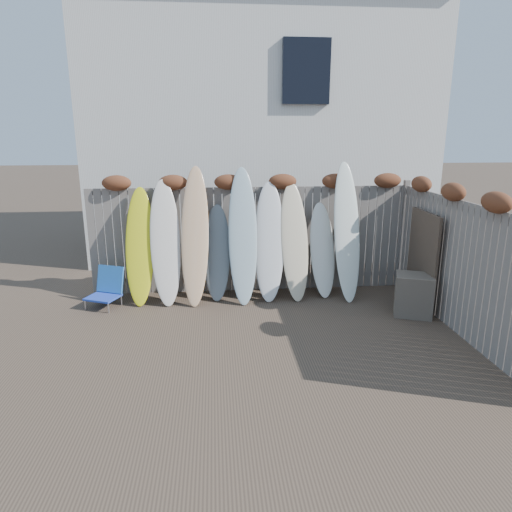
{
  "coord_description": "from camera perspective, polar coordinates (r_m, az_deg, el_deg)",
  "views": [
    {
      "loc": [
        -0.67,
        -6.04,
        2.96
      ],
      "look_at": [
        0.0,
        1.2,
        1.0
      ],
      "focal_mm": 32.0,
      "sensor_mm": 36.0,
      "label": 1
    }
  ],
  "objects": [
    {
      "name": "surfboard_0",
      "position": [
        8.33,
        -14.32,
        1.18
      ],
      "size": [
        0.54,
        0.75,
        2.05
      ],
      "primitive_type": "ellipsoid",
      "rotation": [
        -0.31,
        0.0,
        -0.05
      ],
      "color": "yellow",
      "rests_on": "ground"
    },
    {
      "name": "surfboard_4",
      "position": [
        8.15,
        -1.66,
        2.56
      ],
      "size": [
        0.53,
        0.85,
        2.39
      ],
      "primitive_type": "ellipsoid",
      "rotation": [
        -0.31,
        0.0,
        -0.02
      ],
      "color": "#99B3BD",
      "rests_on": "ground"
    },
    {
      "name": "surfboard_2",
      "position": [
        8.15,
        -7.64,
        2.51
      ],
      "size": [
        0.56,
        0.89,
        2.41
      ],
      "primitive_type": "ellipsoid",
      "rotation": [
        -0.31,
        0.0,
        -0.09
      ],
      "color": "#F5D37C",
      "rests_on": "ground"
    },
    {
      "name": "ground",
      "position": [
        6.76,
        0.95,
        -10.89
      ],
      "size": [
        80.0,
        80.0,
        0.0
      ],
      "primitive_type": "plane",
      "color": "#493A2D"
    },
    {
      "name": "surfboard_6",
      "position": [
        8.34,
        4.84,
        1.8
      ],
      "size": [
        0.57,
        0.78,
        2.1
      ],
      "primitive_type": "ellipsoid",
      "rotation": [
        -0.31,
        0.0,
        0.09
      ],
      "color": "beige",
      "rests_on": "ground"
    },
    {
      "name": "surfboard_7",
      "position": [
        8.57,
        8.3,
        0.76
      ],
      "size": [
        0.52,
        0.66,
        1.72
      ],
      "primitive_type": "ellipsoid",
      "rotation": [
        -0.31,
        0.0,
        0.09
      ],
      "color": "white",
      "rests_on": "ground"
    },
    {
      "name": "surfboard_1",
      "position": [
        8.24,
        -11.26,
        1.67
      ],
      "size": [
        0.61,
        0.82,
        2.18
      ],
      "primitive_type": "ellipsoid",
      "rotation": [
        -0.31,
        0.0,
        0.1
      ],
      "color": "beige",
      "rests_on": "ground"
    },
    {
      "name": "surfboard_5",
      "position": [
        8.29,
        1.65,
        1.82
      ],
      "size": [
        0.62,
        0.8,
        2.11
      ],
      "primitive_type": "ellipsoid",
      "rotation": [
        -0.31,
        0.0,
        -0.1
      ],
      "color": "white",
      "rests_on": "ground"
    },
    {
      "name": "surfboard_3",
      "position": [
        8.35,
        -4.89,
        0.43
      ],
      "size": [
        0.53,
        0.65,
        1.71
      ],
      "primitive_type": "ellipsoid",
      "rotation": [
        -0.31,
        0.0,
        -0.08
      ],
      "color": "slate",
      "rests_on": "ground"
    },
    {
      "name": "beach_chair",
      "position": [
        8.48,
        -18.16,
        -3.84
      ],
      "size": [
        0.68,
        0.7,
        0.68
      ],
      "color": "#2442B7",
      "rests_on": "ground"
    },
    {
      "name": "right_fence",
      "position": [
        7.5,
        24.15,
        -0.28
      ],
      "size": [
        0.28,
        4.4,
        2.24
      ],
      "color": "slate",
      "rests_on": "ground"
    },
    {
      "name": "house",
      "position": [
        12.59,
        0.06,
        16.2
      ],
      "size": [
        8.5,
        5.5,
        6.33
      ],
      "color": "silver",
      "rests_on": "ground"
    },
    {
      "name": "surfboard_8",
      "position": [
        8.45,
        11.29,
        3.02
      ],
      "size": [
        0.47,
        0.86,
        2.47
      ],
      "primitive_type": "ellipsoid",
      "rotation": [
        -0.31,
        0.0,
        0.0
      ],
      "color": "white",
      "rests_on": "ground"
    },
    {
      "name": "lattice_panel",
      "position": [
        8.36,
        20.05,
        -0.52
      ],
      "size": [
        0.09,
        1.13,
        1.69
      ],
      "primitive_type": "cube",
      "rotation": [
        0.0,
        0.0,
        -0.03
      ],
      "color": "brown",
      "rests_on": "ground"
    },
    {
      "name": "wooden_crate",
      "position": [
        8.08,
        19.11,
        -4.62
      ],
      "size": [
        0.74,
        0.68,
        0.7
      ],
      "primitive_type": "cube",
      "rotation": [
        0.0,
        0.0,
        -0.36
      ],
      "color": "#4D403A",
      "rests_on": "ground"
    },
    {
      "name": "back_fence",
      "position": [
        8.65,
        -0.33,
        3.24
      ],
      "size": [
        6.05,
        0.28,
        2.24
      ],
      "color": "slate",
      "rests_on": "ground"
    }
  ]
}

